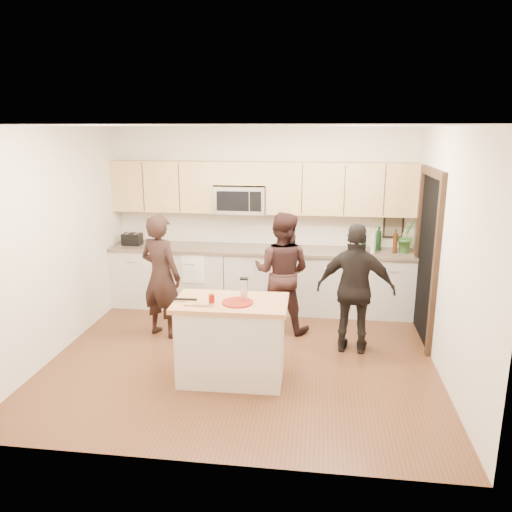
# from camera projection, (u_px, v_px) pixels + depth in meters

# --- Properties ---
(floor) EXTENTS (4.50, 4.50, 0.00)m
(floor) POSITION_uv_depth(u_px,v_px,m) (243.00, 356.00, 6.02)
(floor) COLOR brown
(floor) RESTS_ON ground
(room_shell) EXTENTS (4.52, 4.02, 2.71)m
(room_shell) POSITION_uv_depth(u_px,v_px,m) (242.00, 215.00, 5.59)
(room_shell) COLOR beige
(room_shell) RESTS_ON ground
(back_cabinetry) EXTENTS (4.50, 0.66, 0.94)m
(back_cabinetry) POSITION_uv_depth(u_px,v_px,m) (260.00, 278.00, 7.53)
(back_cabinetry) COLOR beige
(back_cabinetry) RESTS_ON ground
(upper_cabinetry) EXTENTS (4.50, 0.33, 0.75)m
(upper_cabinetry) POSITION_uv_depth(u_px,v_px,m) (264.00, 186.00, 7.32)
(upper_cabinetry) COLOR tan
(upper_cabinetry) RESTS_ON ground
(microwave) EXTENTS (0.76, 0.41, 0.40)m
(microwave) POSITION_uv_depth(u_px,v_px,m) (240.00, 199.00, 7.38)
(microwave) COLOR silver
(microwave) RESTS_ON ground
(doorway) EXTENTS (0.06, 1.25, 2.20)m
(doorway) POSITION_uv_depth(u_px,v_px,m) (427.00, 251.00, 6.32)
(doorway) COLOR black
(doorway) RESTS_ON ground
(framed_picture) EXTENTS (0.30, 0.03, 0.38)m
(framed_picture) POSITION_uv_depth(u_px,v_px,m) (393.00, 225.00, 7.37)
(framed_picture) COLOR black
(framed_picture) RESTS_ON ground
(dish_towel) EXTENTS (0.34, 0.60, 0.48)m
(dish_towel) POSITION_uv_depth(u_px,v_px,m) (195.00, 258.00, 7.39)
(dish_towel) COLOR white
(dish_towel) RESTS_ON ground
(island) EXTENTS (1.21, 0.72, 0.90)m
(island) POSITION_uv_depth(u_px,v_px,m) (231.00, 340.00, 5.39)
(island) COLOR beige
(island) RESTS_ON ground
(red_plate) EXTENTS (0.33, 0.33, 0.02)m
(red_plate) POSITION_uv_depth(u_px,v_px,m) (238.00, 302.00, 5.21)
(red_plate) COLOR maroon
(red_plate) RESTS_ON island
(box_grater) EXTENTS (0.08, 0.06, 0.24)m
(box_grater) POSITION_uv_depth(u_px,v_px,m) (244.00, 289.00, 5.22)
(box_grater) COLOR silver
(box_grater) RESTS_ON red_plate
(drink_glass) EXTENTS (0.06, 0.06, 0.09)m
(drink_glass) POSITION_uv_depth(u_px,v_px,m) (212.00, 298.00, 5.21)
(drink_glass) COLOR maroon
(drink_glass) RESTS_ON island
(cutting_board) EXTENTS (0.25, 0.20, 0.02)m
(cutting_board) POSITION_uv_depth(u_px,v_px,m) (198.00, 303.00, 5.19)
(cutting_board) COLOR #AB7247
(cutting_board) RESTS_ON island
(tongs) EXTENTS (0.25, 0.03, 0.02)m
(tongs) POSITION_uv_depth(u_px,v_px,m) (185.00, 299.00, 5.25)
(tongs) COLOR black
(tongs) RESTS_ON cutting_board
(knife) EXTENTS (0.22, 0.03, 0.01)m
(knife) POSITION_uv_depth(u_px,v_px,m) (204.00, 305.00, 5.10)
(knife) COLOR silver
(knife) RESTS_ON cutting_board
(toaster) EXTENTS (0.28, 0.20, 0.18)m
(toaster) POSITION_uv_depth(u_px,v_px,m) (132.00, 239.00, 7.62)
(toaster) COLOR black
(toaster) RESTS_ON back_cabinetry
(bottle_cluster) EXTENTS (0.67, 0.27, 0.35)m
(bottle_cluster) POSITION_uv_depth(u_px,v_px,m) (385.00, 240.00, 7.17)
(bottle_cluster) COLOR black
(bottle_cluster) RESTS_ON back_cabinetry
(orchid) EXTENTS (0.33, 0.33, 0.47)m
(orchid) POSITION_uv_depth(u_px,v_px,m) (406.00, 236.00, 7.12)
(orchid) COLOR #396F2C
(orchid) RESTS_ON back_cabinetry
(woman_left) EXTENTS (0.69, 0.58, 1.63)m
(woman_left) POSITION_uv_depth(u_px,v_px,m) (161.00, 276.00, 6.46)
(woman_left) COLOR black
(woman_left) RESTS_ON ground
(woman_center) EXTENTS (0.90, 0.76, 1.62)m
(woman_center) POSITION_uv_depth(u_px,v_px,m) (282.00, 272.00, 6.64)
(woman_center) COLOR black
(woman_center) RESTS_ON ground
(woman_right) EXTENTS (0.98, 0.50, 1.60)m
(woman_right) POSITION_uv_depth(u_px,v_px,m) (356.00, 289.00, 5.98)
(woman_right) COLOR black
(woman_right) RESTS_ON ground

